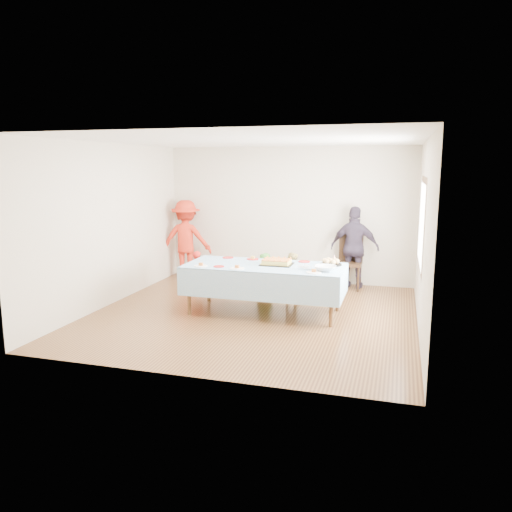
# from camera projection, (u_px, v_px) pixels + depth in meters

# --- Properties ---
(ground) EXTENTS (5.00, 5.00, 0.00)m
(ground) POSITION_uv_depth(u_px,v_px,m) (253.00, 314.00, 7.93)
(ground) COLOR #452513
(ground) RESTS_ON ground
(room_walls) EXTENTS (5.04, 5.04, 2.72)m
(room_walls) POSITION_uv_depth(u_px,v_px,m) (257.00, 202.00, 7.60)
(room_walls) COLOR beige
(room_walls) RESTS_ON ground
(party_table) EXTENTS (2.50, 1.10, 0.78)m
(party_table) POSITION_uv_depth(u_px,v_px,m) (265.00, 268.00, 7.87)
(party_table) COLOR #51331B
(party_table) RESTS_ON ground
(birthday_cake) EXTENTS (0.49, 0.38, 0.09)m
(birthday_cake) POSITION_uv_depth(u_px,v_px,m) (277.00, 262.00, 7.88)
(birthday_cake) COLOR black
(birthday_cake) RESTS_ON party_table
(rolls_tray) EXTENTS (0.35, 0.35, 0.11)m
(rolls_tray) POSITION_uv_depth(u_px,v_px,m) (331.00, 262.00, 7.86)
(rolls_tray) COLOR black
(rolls_tray) RESTS_ON party_table
(punch_bowl) EXTENTS (0.33, 0.33, 0.08)m
(punch_bowl) POSITION_uv_depth(u_px,v_px,m) (325.00, 268.00, 7.41)
(punch_bowl) COLOR silver
(punch_bowl) RESTS_ON party_table
(party_hat) EXTENTS (0.09, 0.09, 0.15)m
(party_hat) POSITION_uv_depth(u_px,v_px,m) (334.00, 259.00, 7.96)
(party_hat) COLOR white
(party_hat) RESTS_ON party_table
(fork_pile) EXTENTS (0.24, 0.18, 0.07)m
(fork_pile) POSITION_uv_depth(u_px,v_px,m) (305.00, 267.00, 7.54)
(fork_pile) COLOR white
(fork_pile) RESTS_ON party_table
(plate_red_far_a) EXTENTS (0.19, 0.19, 0.01)m
(plate_red_far_a) POSITION_uv_depth(u_px,v_px,m) (228.00, 258.00, 8.47)
(plate_red_far_a) COLOR red
(plate_red_far_a) RESTS_ON party_table
(plate_red_far_b) EXTENTS (0.20, 0.20, 0.01)m
(plate_red_far_b) POSITION_uv_depth(u_px,v_px,m) (253.00, 259.00, 8.33)
(plate_red_far_b) COLOR red
(plate_red_far_b) RESTS_ON party_table
(plate_red_far_c) EXTENTS (0.20, 0.20, 0.01)m
(plate_red_far_c) POSITION_uv_depth(u_px,v_px,m) (275.00, 260.00, 8.23)
(plate_red_far_c) COLOR red
(plate_red_far_c) RESTS_ON party_table
(plate_red_far_d) EXTENTS (0.19, 0.19, 0.01)m
(plate_red_far_d) POSITION_uv_depth(u_px,v_px,m) (304.00, 262.00, 8.12)
(plate_red_far_d) COLOR red
(plate_red_far_d) RESTS_ON party_table
(plate_red_near) EXTENTS (0.17, 0.17, 0.01)m
(plate_red_near) POSITION_uv_depth(u_px,v_px,m) (219.00, 266.00, 7.72)
(plate_red_near) COLOR red
(plate_red_near) RESTS_ON party_table
(plate_white_left) EXTENTS (0.21, 0.21, 0.01)m
(plate_white_left) POSITION_uv_depth(u_px,v_px,m) (201.00, 266.00, 7.76)
(plate_white_left) COLOR white
(plate_white_left) RESTS_ON party_table
(plate_white_mid) EXTENTS (0.23, 0.23, 0.01)m
(plate_white_mid) POSITION_uv_depth(u_px,v_px,m) (237.00, 268.00, 7.57)
(plate_white_mid) COLOR white
(plate_white_mid) RESTS_ON party_table
(plate_white_right) EXTENTS (0.22, 0.22, 0.01)m
(plate_white_right) POSITION_uv_depth(u_px,v_px,m) (314.00, 272.00, 7.29)
(plate_white_right) COLOR white
(plate_white_right) RESTS_ON party_table
(dining_chair) EXTENTS (0.47, 0.47, 1.06)m
(dining_chair) POSITION_uv_depth(u_px,v_px,m) (350.00, 258.00, 9.54)
(dining_chair) COLOR black
(dining_chair) RESTS_ON ground
(toddler_left) EXTENTS (0.34, 0.28, 0.81)m
(toddler_left) POSITION_uv_depth(u_px,v_px,m) (198.00, 273.00, 9.07)
(toddler_left) COLOR red
(toddler_left) RESTS_ON ground
(toddler_mid) EXTENTS (0.42, 0.28, 0.83)m
(toddler_mid) POSITION_uv_depth(u_px,v_px,m) (265.00, 276.00, 8.72)
(toddler_mid) COLOR #377828
(toddler_mid) RESTS_ON ground
(toddler_right) EXTENTS (0.51, 0.46, 0.87)m
(toddler_right) POSITION_uv_depth(u_px,v_px,m) (292.00, 277.00, 8.58)
(toddler_right) COLOR tan
(toddler_right) RESTS_ON ground
(adult_left) EXTENTS (1.13, 0.76, 1.63)m
(adult_left) POSITION_uv_depth(u_px,v_px,m) (186.00, 239.00, 10.41)
(adult_left) COLOR red
(adult_left) RESTS_ON ground
(adult_right) EXTENTS (0.96, 0.47, 1.57)m
(adult_right) POSITION_uv_depth(u_px,v_px,m) (355.00, 248.00, 9.49)
(adult_right) COLOR #372D3E
(adult_right) RESTS_ON ground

